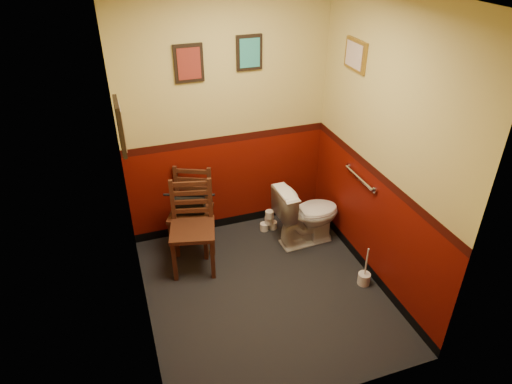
% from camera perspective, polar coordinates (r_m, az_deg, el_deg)
% --- Properties ---
extents(floor, '(2.20, 2.40, 0.00)m').
position_cam_1_polar(floor, '(4.55, 1.04, -12.40)').
color(floor, black).
rests_on(floor, ground).
extents(wall_back, '(2.20, 0.00, 2.70)m').
position_cam_1_polar(wall_back, '(4.78, -3.74, 9.24)').
color(wall_back, '#5A0C05').
rests_on(wall_back, ground).
extents(wall_front, '(2.20, 0.00, 2.70)m').
position_cam_1_polar(wall_front, '(2.84, 9.63, -8.44)').
color(wall_front, '#5A0C05').
rests_on(wall_front, ground).
extents(wall_left, '(0.00, 2.40, 2.70)m').
position_cam_1_polar(wall_left, '(3.57, -15.61, -0.17)').
color(wall_left, '#5A0C05').
rests_on(wall_left, ground).
extents(wall_right, '(0.00, 2.40, 2.70)m').
position_cam_1_polar(wall_right, '(4.21, 15.51, 4.92)').
color(wall_right, '#5A0C05').
rests_on(wall_right, ground).
extents(grab_bar, '(0.05, 0.56, 0.06)m').
position_cam_1_polar(grab_bar, '(4.56, 12.82, 1.73)').
color(grab_bar, silver).
rests_on(grab_bar, wall_right).
extents(framed_print_back_a, '(0.28, 0.04, 0.36)m').
position_cam_1_polar(framed_print_back_a, '(4.49, -8.40, 15.62)').
color(framed_print_back_a, black).
rests_on(framed_print_back_a, wall_back).
extents(framed_print_back_b, '(0.26, 0.04, 0.34)m').
position_cam_1_polar(framed_print_back_b, '(4.62, -0.84, 17.03)').
color(framed_print_back_b, black).
rests_on(framed_print_back_b, wall_back).
extents(framed_print_left, '(0.04, 0.30, 0.38)m').
position_cam_1_polar(framed_print_left, '(3.43, -16.61, 7.85)').
color(framed_print_left, black).
rests_on(framed_print_left, wall_left).
extents(framed_print_right, '(0.04, 0.34, 0.28)m').
position_cam_1_polar(framed_print_right, '(4.43, 12.32, 16.39)').
color(framed_print_right, olive).
rests_on(framed_print_right, wall_right).
extents(toilet, '(0.74, 0.44, 0.71)m').
position_cam_1_polar(toilet, '(5.00, 6.43, -2.79)').
color(toilet, white).
rests_on(toilet, floor).
extents(toilet_brush, '(0.12, 0.12, 0.44)m').
position_cam_1_polar(toilet_brush, '(4.71, 13.35, -10.41)').
color(toilet_brush, silver).
rests_on(toilet_brush, floor).
extents(chair_left, '(0.53, 0.53, 0.94)m').
position_cam_1_polar(chair_left, '(4.62, -7.94, -4.39)').
color(chair_left, '#462215').
rests_on(chair_left, floor).
extents(chair_right, '(0.56, 0.56, 0.90)m').
position_cam_1_polar(chair_right, '(4.89, -8.05, -2.35)').
color(chair_right, '#462215').
rests_on(chair_right, floor).
extents(handbag, '(0.34, 0.24, 0.22)m').
position_cam_1_polar(handbag, '(4.80, -8.26, -1.48)').
color(handbag, black).
rests_on(handbag, chair_right).
extents(tp_stack, '(0.20, 0.12, 0.27)m').
position_cam_1_polar(tp_stack, '(5.28, 1.63, -3.72)').
color(tp_stack, silver).
rests_on(tp_stack, floor).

